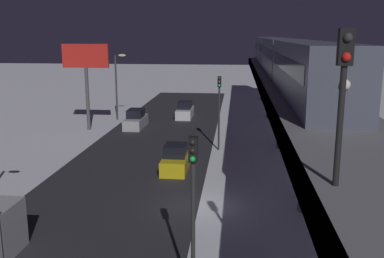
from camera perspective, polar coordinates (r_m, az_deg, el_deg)
name	(u,v)px	position (r m, az deg, el deg)	size (l,w,h in m)	color
ground_plane	(189,206)	(25.91, -0.42, -10.03)	(240.00, 240.00, 0.00)	white
avenue_asphalt	(108,202)	(26.86, -11.03, -9.43)	(11.00, 99.27, 0.01)	#28282D
elevated_railway	(313,122)	(24.63, 15.65, 0.91)	(5.00, 99.27, 6.02)	slate
subway_train	(280,55)	(45.75, 11.47, 9.53)	(2.94, 55.47, 3.40)	#4C5160
rail_signal	(343,81)	(11.40, 19.25, 5.98)	(0.36, 0.41, 4.00)	black
sedan_silver	(136,120)	(47.18, -7.39, 1.18)	(1.80, 4.71, 1.97)	#B2B2B7
sedan_white	(185,111)	(52.32, -0.94, 2.38)	(1.80, 4.36, 1.97)	silver
sedan_yellow	(176,160)	(32.07, -2.15, -4.08)	(1.80, 4.02, 1.97)	gold
traffic_light_near	(193,197)	(15.64, 0.14, -8.92)	(0.32, 0.44, 6.40)	#2D2D2D
traffic_light_mid	(219,102)	(37.02, 3.59, 3.52)	(0.32, 0.44, 6.40)	#2D2D2D
commercial_billboard	(86,65)	(46.04, -13.78, 8.23)	(4.80, 0.36, 8.90)	#4C4C51
street_lamp_far	(118,79)	(50.93, -9.71, 6.49)	(1.35, 0.44, 7.65)	#38383D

